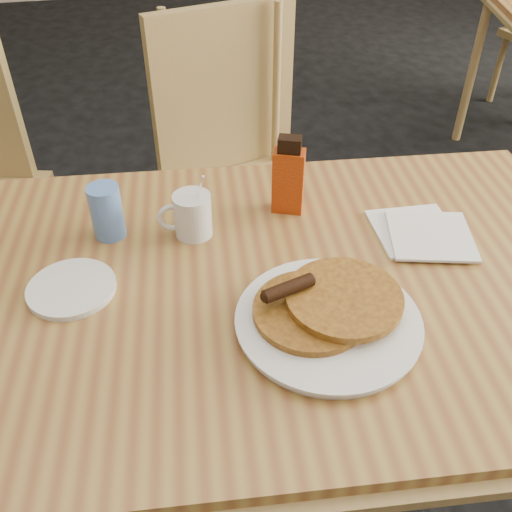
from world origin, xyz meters
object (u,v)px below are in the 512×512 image
(main_table, at_px, (289,292))
(syrup_bottle, at_px, (288,177))
(chair_main_far, at_px, (231,154))
(coffee_mug, at_px, (191,214))
(pancake_plate, at_px, (327,315))
(blue_tumbler, at_px, (107,212))

(main_table, bearing_deg, syrup_bottle, 77.46)
(chair_main_far, distance_m, syrup_bottle, 0.57)
(coffee_mug, bearing_deg, pancake_plate, -67.39)
(chair_main_far, height_order, coffee_mug, chair_main_far)
(chair_main_far, xyz_separation_m, syrup_bottle, (0.04, -0.52, 0.22))
(main_table, xyz_separation_m, chair_main_far, (0.01, 0.75, -0.10))
(main_table, height_order, pancake_plate, pancake_plate)
(chair_main_far, bearing_deg, syrup_bottle, -101.18)
(chair_main_far, distance_m, coffee_mug, 0.63)
(coffee_mug, distance_m, blue_tumbler, 0.17)
(pancake_plate, relative_size, syrup_bottle, 1.83)
(chair_main_far, bearing_deg, main_table, -106.42)
(chair_main_far, height_order, syrup_bottle, chair_main_far)
(blue_tumbler, bearing_deg, coffee_mug, -10.29)
(chair_main_far, relative_size, blue_tumbler, 8.80)
(coffee_mug, bearing_deg, chair_main_far, 62.82)
(pancake_plate, bearing_deg, chair_main_far, 91.79)
(coffee_mug, height_order, syrup_bottle, syrup_bottle)
(main_table, height_order, chair_main_far, chair_main_far)
(main_table, distance_m, syrup_bottle, 0.26)
(main_table, xyz_separation_m, syrup_bottle, (0.05, 0.22, 0.12))
(main_table, bearing_deg, blue_tumbler, 148.36)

